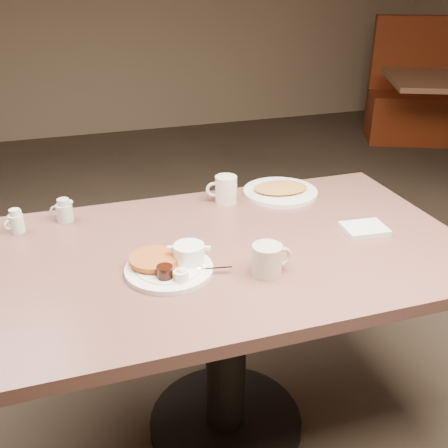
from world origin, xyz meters
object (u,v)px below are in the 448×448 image
object	(u,v)px
diner_table	(226,293)
booth_back_right	(442,99)
coffee_mug_far	(225,189)
main_plate	(171,264)
hash_plate	(280,191)
coffee_mug_near	(268,259)
creamer_left	(16,222)
creamer_right	(64,211)

from	to	relation	value
diner_table	booth_back_right	distance (m)	4.06
coffee_mug_far	booth_back_right	distance (m)	3.78
main_plate	diner_table	bearing A→B (deg)	23.85
coffee_mug_far	hash_plate	xyz separation A→B (m)	(0.22, 0.01, -0.04)
main_plate	coffee_mug_near	xyz separation A→B (m)	(0.26, -0.10, 0.02)
main_plate	creamer_left	distance (m)	0.58
diner_table	main_plate	world-z (taller)	main_plate
booth_back_right	creamer_left	bearing A→B (deg)	-146.49
main_plate	coffee_mug_near	world-z (taller)	coffee_mug_near
creamer_right	main_plate	bearing A→B (deg)	-58.05
main_plate	creamer_left	world-z (taller)	creamer_left
coffee_mug_near	creamer_right	world-z (taller)	coffee_mug_near
coffee_mug_far	creamer_right	xyz separation A→B (m)	(-0.57, 0.02, -0.01)
diner_table	coffee_mug_near	distance (m)	0.29
creamer_right	hash_plate	size ratio (longest dim) A/B	0.26
creamer_left	booth_back_right	size ratio (longest dim) A/B	0.04
coffee_mug_far	creamer_right	distance (m)	0.57
coffee_mug_far	creamer_left	size ratio (longest dim) A/B	1.52
diner_table	creamer_left	bearing A→B (deg)	153.37
creamer_left	creamer_right	xyz separation A→B (m)	(0.15, 0.04, -0.00)
creamer_right	hash_plate	xyz separation A→B (m)	(0.79, -0.01, -0.02)
creamer_left	hash_plate	xyz separation A→B (m)	(0.95, 0.03, -0.02)
diner_table	coffee_mug_far	xyz separation A→B (m)	(0.11, 0.33, 0.22)
coffee_mug_near	booth_back_right	bearing A→B (deg)	44.49
creamer_right	hash_plate	bearing A→B (deg)	-0.59
coffee_mug_near	creamer_left	xyz separation A→B (m)	(-0.68, 0.50, -0.01)
coffee_mug_near	creamer_left	size ratio (longest dim) A/B	1.55
creamer_left	booth_back_right	bearing A→B (deg)	33.51
coffee_mug_near	diner_table	bearing A→B (deg)	108.54
coffee_mug_near	creamer_right	size ratio (longest dim) A/B	1.53
creamer_left	booth_back_right	world-z (taller)	booth_back_right
creamer_left	creamer_right	bearing A→B (deg)	14.48
coffee_mug_near	hash_plate	xyz separation A→B (m)	(0.27, 0.53, -0.03)
coffee_mug_near	creamer_left	distance (m)	0.84
coffee_mug_far	hash_plate	world-z (taller)	coffee_mug_far
main_plate	hash_plate	bearing A→B (deg)	39.16
main_plate	hash_plate	size ratio (longest dim) A/B	1.06
creamer_left	coffee_mug_far	bearing A→B (deg)	1.75
hash_plate	coffee_mug_far	bearing A→B (deg)	-177.66
hash_plate	creamer_right	bearing A→B (deg)	179.41
coffee_mug_far	main_plate	bearing A→B (deg)	-125.65
coffee_mug_near	hash_plate	distance (m)	0.59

